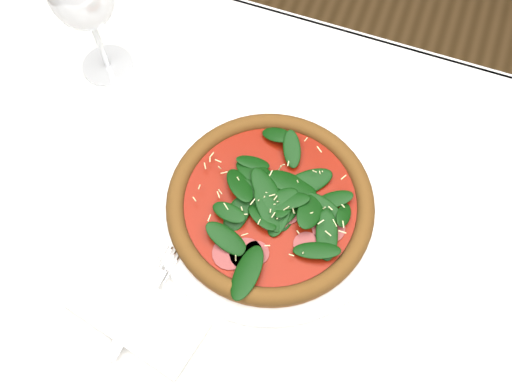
% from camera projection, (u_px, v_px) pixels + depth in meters
% --- Properties ---
extents(ground, '(6.00, 6.00, 0.00)m').
position_uv_depth(ground, '(279.00, 368.00, 1.38)').
color(ground, brown).
rests_on(ground, ground).
extents(dining_table, '(1.21, 0.81, 0.75)m').
position_uv_depth(dining_table, '(296.00, 301.00, 0.80)').
color(dining_table, white).
rests_on(dining_table, ground).
extents(plate, '(0.31, 0.31, 0.01)m').
position_uv_depth(plate, '(270.00, 208.00, 0.74)').
color(plate, white).
rests_on(plate, dining_table).
extents(pizza, '(0.33, 0.33, 0.03)m').
position_uv_depth(pizza, '(270.00, 202.00, 0.72)').
color(pizza, '#9D5425').
rests_on(pizza, plate).
extents(napkin, '(0.18, 0.11, 0.01)m').
position_uv_depth(napkin, '(138.00, 315.00, 0.68)').
color(napkin, white).
rests_on(napkin, dining_table).
extents(fork, '(0.04, 0.15, 0.00)m').
position_uv_depth(fork, '(148.00, 293.00, 0.68)').
color(fork, silver).
rests_on(fork, napkin).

